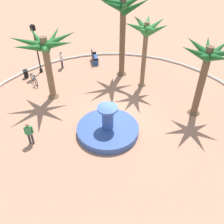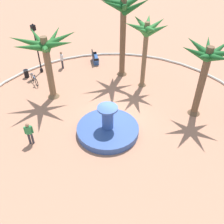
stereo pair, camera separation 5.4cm
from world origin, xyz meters
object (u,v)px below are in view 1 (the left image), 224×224
(palm_tree_mid_plaza, at_px, (146,34))
(palm_tree_near_fountain, at_px, (46,51))
(trash_bin, at_px, (26,73))
(fountain, at_px, (108,129))
(person_cyclist_helmet, at_px, (61,59))
(lamppost, at_px, (36,45))
(bicycle_red_frame, at_px, (34,80))
(palm_tree_by_curb, at_px, (122,15))
(person_cyclist_photo, at_px, (29,133))
(bench_east, at_px, (95,59))
(palm_tree_far_side, at_px, (206,63))

(palm_tree_mid_plaza, bearing_deg, palm_tree_near_fountain, -37.89)
(palm_tree_mid_plaza, height_order, trash_bin, palm_tree_mid_plaza)
(fountain, bearing_deg, person_cyclist_helmet, -115.11)
(lamppost, distance_m, trash_bin, 2.65)
(person_cyclist_helmet, bearing_deg, bicycle_red_frame, 3.79)
(palm_tree_near_fountain, distance_m, palm_tree_by_curb, 6.66)
(trash_bin, relative_size, bicycle_red_frame, 0.44)
(palm_tree_near_fountain, relative_size, trash_bin, 7.04)
(palm_tree_mid_plaza, xyz_separation_m, person_cyclist_helmet, (2.11, -7.52, -3.49))
(palm_tree_mid_plaza, xyz_separation_m, person_cyclist_photo, (10.09, -1.61, -3.48))
(fountain, distance_m, person_cyclist_helmet, 9.94)
(palm_tree_near_fountain, distance_m, lamppost, 4.57)
(person_cyclist_helmet, bearing_deg, person_cyclist_photo, 36.54)
(palm_tree_near_fountain, bearing_deg, fountain, 85.08)
(palm_tree_near_fountain, height_order, person_cyclist_photo, palm_tree_near_fountain)
(lamppost, relative_size, person_cyclist_helmet, 2.74)
(palm_tree_mid_plaza, relative_size, bench_east, 3.60)
(bench_east, bearing_deg, lamppost, -28.86)
(bench_east, distance_m, lamppost, 5.68)
(fountain, xyz_separation_m, palm_tree_far_side, (-5.49, 3.56, 3.68))
(palm_tree_near_fountain, relative_size, palm_tree_by_curb, 0.75)
(palm_tree_far_side, xyz_separation_m, lamppost, (3.03, -13.49, -1.38))
(bench_east, distance_m, person_cyclist_helmet, 3.27)
(trash_bin, height_order, person_cyclist_photo, person_cyclist_photo)
(bench_east, bearing_deg, palm_tree_far_side, 82.04)
(palm_tree_near_fountain, relative_size, lamppost, 1.16)
(palm_tree_near_fountain, height_order, bicycle_red_frame, palm_tree_near_fountain)
(bench_east, distance_m, bicycle_red_frame, 6.34)
(fountain, xyz_separation_m, trash_bin, (-1.02, -10.18, 0.08))
(palm_tree_by_curb, bearing_deg, palm_tree_far_side, 80.70)
(person_cyclist_photo, bearing_deg, lamppost, -132.25)
(palm_tree_mid_plaza, distance_m, person_cyclist_helmet, 8.55)
(palm_tree_far_side, xyz_separation_m, bench_east, (-1.53, -10.97, -3.64))
(lamppost, bearing_deg, palm_tree_far_side, 102.66)
(fountain, relative_size, person_cyclist_photo, 2.49)
(fountain, relative_size, palm_tree_by_curb, 0.59)
(palm_tree_near_fountain, xyz_separation_m, person_cyclist_photo, (4.28, 2.91, -2.94))
(fountain, distance_m, palm_tree_mid_plaza, 7.67)
(trash_bin, relative_size, person_cyclist_photo, 0.45)
(trash_bin, bearing_deg, palm_tree_near_fountain, 83.09)
(palm_tree_mid_plaza, height_order, lamppost, palm_tree_mid_plaza)
(palm_tree_mid_plaza, bearing_deg, bicycle_red_frame, -53.02)
(palm_tree_by_curb, bearing_deg, person_cyclist_helmet, -63.37)
(palm_tree_far_side, bearing_deg, palm_tree_near_fountain, -62.47)
(fountain, bearing_deg, bench_east, -133.45)
(trash_bin, bearing_deg, fountain, 84.26)
(bench_east, bearing_deg, palm_tree_by_curb, 85.02)
(bench_east, bearing_deg, person_cyclist_helmet, -29.21)
(bench_east, height_order, person_cyclist_helmet, person_cyclist_helmet)
(palm_tree_far_side, distance_m, person_cyclist_helmet, 12.98)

